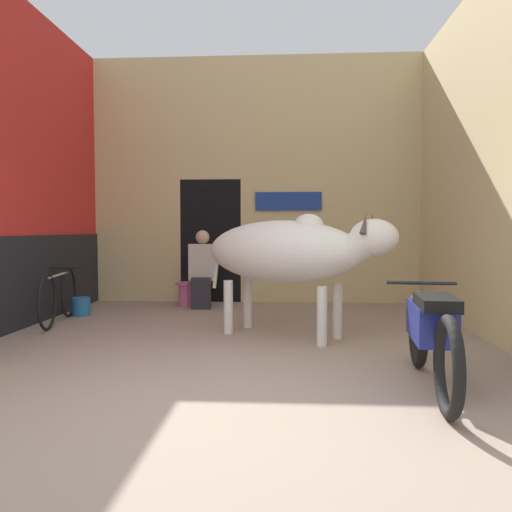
% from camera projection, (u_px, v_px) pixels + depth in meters
% --- Properties ---
extents(ground_plane, '(30.00, 30.00, 0.00)m').
position_uv_depth(ground_plane, '(207.00, 411.00, 3.38)').
color(ground_plane, gray).
extents(wall_left_shopfront, '(0.25, 5.12, 4.13)m').
position_uv_depth(wall_left_shopfront, '(6.00, 166.00, 5.99)').
color(wall_left_shopfront, red).
rests_on(wall_left_shopfront, ground_plane).
extents(wall_back_with_doorway, '(5.50, 0.93, 4.13)m').
position_uv_depth(wall_back_with_doorway, '(244.00, 198.00, 8.61)').
color(wall_back_with_doorway, '#D1BC84').
rests_on(wall_back_with_doorway, ground_plane).
extents(wall_right_with_door, '(0.22, 5.12, 4.13)m').
position_uv_depth(wall_right_with_door, '(492.00, 158.00, 5.60)').
color(wall_right_with_door, '#D1BC84').
rests_on(wall_right_with_door, ground_plane).
extents(cow, '(2.30, 1.59, 1.41)m').
position_uv_depth(cow, '(289.00, 252.00, 5.66)').
color(cow, silver).
rests_on(cow, ground_plane).
extents(motorcycle_near, '(0.58, 1.90, 0.79)m').
position_uv_depth(motorcycle_near, '(431.00, 332.00, 3.83)').
color(motorcycle_near, black).
rests_on(motorcycle_near, ground_plane).
extents(bicycle, '(0.44, 1.65, 0.72)m').
position_uv_depth(bicycle, '(59.00, 296.00, 6.54)').
color(bicycle, black).
rests_on(bicycle, ground_plane).
extents(shopkeeper_seated, '(0.42, 0.34, 1.22)m').
position_uv_depth(shopkeeper_seated, '(202.00, 268.00, 7.83)').
color(shopkeeper_seated, '#282833').
rests_on(shopkeeper_seated, ground_plane).
extents(plastic_stool, '(0.31, 0.31, 0.38)m').
position_uv_depth(plastic_stool, '(186.00, 293.00, 8.06)').
color(plastic_stool, '#DB6093').
rests_on(plastic_stool, ground_plane).
extents(bucket, '(0.26, 0.26, 0.26)m').
position_uv_depth(bucket, '(81.00, 307.00, 7.13)').
color(bucket, '#23669E').
rests_on(bucket, ground_plane).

